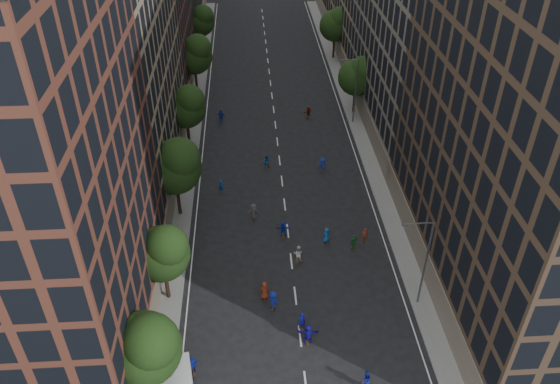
% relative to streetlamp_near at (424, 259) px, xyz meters
% --- Properties ---
extents(ground, '(240.00, 240.00, 0.00)m').
position_rel_streetlamp_near_xyz_m(ground, '(-10.37, 28.00, -5.17)').
color(ground, black).
rests_on(ground, ground).
extents(sidewalk_left, '(4.00, 105.00, 0.15)m').
position_rel_streetlamp_near_xyz_m(sidewalk_left, '(-22.37, 35.50, -5.09)').
color(sidewalk_left, slate).
rests_on(sidewalk_left, ground).
extents(sidewalk_right, '(4.00, 105.00, 0.15)m').
position_rel_streetlamp_near_xyz_m(sidewalk_right, '(1.63, 35.50, -5.09)').
color(sidewalk_right, slate).
rests_on(sidewalk_right, ground).
extents(bldg_left_a, '(14.00, 22.00, 30.00)m').
position_rel_streetlamp_near_xyz_m(bldg_left_a, '(-29.37, -1.00, 9.83)').
color(bldg_left_a, '#592E22').
rests_on(bldg_left_a, ground).
extents(bldg_left_b, '(14.00, 26.00, 34.00)m').
position_rel_streetlamp_near_xyz_m(bldg_left_b, '(-29.37, 23.00, 11.83)').
color(bldg_left_b, '#8B785B').
rests_on(bldg_left_b, ground).
extents(bldg_right_a, '(14.00, 30.00, 36.00)m').
position_rel_streetlamp_near_xyz_m(bldg_right_a, '(8.63, 3.00, 12.83)').
color(bldg_right_a, '#453325').
rests_on(bldg_right_a, ground).
extents(bldg_right_b, '(14.00, 28.00, 33.00)m').
position_rel_streetlamp_near_xyz_m(bldg_right_b, '(8.63, 32.00, 11.33)').
color(bldg_right_b, '#6B6358').
rests_on(bldg_right_b, ground).
extents(tree_left_0, '(5.20, 5.20, 8.83)m').
position_rel_streetlamp_near_xyz_m(tree_left_0, '(-21.38, -8.15, 0.79)').
color(tree_left_0, black).
rests_on(tree_left_0, ground).
extents(tree_left_1, '(4.80, 4.80, 8.21)m').
position_rel_streetlamp_near_xyz_m(tree_left_1, '(-21.39, 1.86, 0.38)').
color(tree_left_1, black).
rests_on(tree_left_1, ground).
extents(tree_left_2, '(5.60, 5.60, 9.45)m').
position_rel_streetlamp_near_xyz_m(tree_left_2, '(-21.36, 13.83, 1.19)').
color(tree_left_2, black).
rests_on(tree_left_2, ground).
extents(tree_left_3, '(5.00, 5.00, 8.58)m').
position_rel_streetlamp_near_xyz_m(tree_left_3, '(-21.38, 27.85, 0.65)').
color(tree_left_3, black).
rests_on(tree_left_3, ground).
extents(tree_left_4, '(5.40, 5.40, 9.08)m').
position_rel_streetlamp_near_xyz_m(tree_left_4, '(-21.37, 43.84, 0.93)').
color(tree_left_4, black).
rests_on(tree_left_4, ground).
extents(tree_left_5, '(4.80, 4.80, 8.33)m').
position_rel_streetlamp_near_xyz_m(tree_left_5, '(-21.39, 59.86, 0.51)').
color(tree_left_5, black).
rests_on(tree_left_5, ground).
extents(tree_right_a, '(5.00, 5.00, 8.39)m').
position_rel_streetlamp_near_xyz_m(tree_right_a, '(1.02, 35.85, 0.46)').
color(tree_right_a, black).
rests_on(tree_right_a, ground).
extents(tree_right_b, '(5.20, 5.20, 8.83)m').
position_rel_streetlamp_near_xyz_m(tree_right_b, '(1.02, 55.85, 0.79)').
color(tree_right_b, black).
rests_on(tree_right_b, ground).
extents(streetlamp_near, '(2.64, 0.22, 9.06)m').
position_rel_streetlamp_near_xyz_m(streetlamp_near, '(0.00, 0.00, 0.00)').
color(streetlamp_near, '#595B60').
rests_on(streetlamp_near, ground).
extents(streetlamp_far, '(2.64, 0.22, 9.06)m').
position_rel_streetlamp_near_xyz_m(streetlamp_far, '(0.00, 33.00, 0.00)').
color(streetlamp_far, '#595B60').
rests_on(streetlamp_far, ground).
extents(skater_1, '(0.75, 0.60, 1.78)m').
position_rel_streetlamp_near_xyz_m(skater_1, '(-10.17, -2.21, -4.28)').
color(skater_1, '#1417A9').
rests_on(skater_1, ground).
extents(skater_2, '(1.02, 0.90, 1.74)m').
position_rel_streetlamp_near_xyz_m(skater_2, '(-5.98, -8.12, -4.30)').
color(skater_2, navy).
rests_on(skater_2, ground).
extents(skater_3, '(1.34, 1.05, 1.83)m').
position_rel_streetlamp_near_xyz_m(skater_3, '(-12.40, 0.19, -4.25)').
color(skater_3, navy).
rests_on(skater_3, ground).
extents(skater_4, '(1.10, 0.65, 1.76)m').
position_rel_streetlamp_near_xyz_m(skater_4, '(-18.87, -5.97, -4.29)').
color(skater_4, '#1324A1').
rests_on(skater_4, ground).
extents(skater_5, '(1.77, 0.69, 1.87)m').
position_rel_streetlamp_near_xyz_m(skater_5, '(-9.81, -3.64, -4.23)').
color(skater_5, '#1B14A3').
rests_on(skater_5, ground).
extents(skater_6, '(0.89, 0.58, 1.80)m').
position_rel_streetlamp_near_xyz_m(skater_6, '(-13.10, 1.38, -4.27)').
color(skater_6, maroon).
rests_on(skater_6, ground).
extents(skater_7, '(0.64, 0.53, 1.49)m').
position_rel_streetlamp_near_xyz_m(skater_7, '(-2.88, 8.54, -4.42)').
color(skater_7, maroon).
rests_on(skater_7, ground).
extents(skater_8, '(1.03, 0.91, 1.80)m').
position_rel_streetlamp_near_xyz_m(skater_8, '(-9.73, 5.95, -4.27)').
color(skater_8, silver).
rests_on(skater_8, ground).
extents(skater_9, '(1.07, 0.62, 1.66)m').
position_rel_streetlamp_near_xyz_m(skater_9, '(-13.80, 12.97, -4.34)').
color(skater_9, '#444449').
rests_on(skater_9, ground).
extents(skater_10, '(1.10, 0.73, 1.74)m').
position_rel_streetlamp_near_xyz_m(skater_10, '(-4.16, 7.30, -4.30)').
color(skater_10, '#22712D').
rests_on(skater_10, ground).
extents(skater_11, '(1.53, 0.56, 1.62)m').
position_rel_streetlamp_near_xyz_m(skater_11, '(-10.89, 9.80, -4.36)').
color(skater_11, '#1634B8').
rests_on(skater_11, ground).
extents(skater_12, '(0.92, 0.74, 1.63)m').
position_rel_streetlamp_near_xyz_m(skater_12, '(-6.69, 8.58, -4.35)').
color(skater_12, '#134B9F').
rests_on(skater_12, ground).
extents(skater_13, '(0.61, 0.45, 1.54)m').
position_rel_streetlamp_near_xyz_m(skater_13, '(-17.31, 17.74, -4.40)').
color(skater_13, '#124794').
rests_on(skater_13, ground).
extents(skater_14, '(0.80, 0.63, 1.63)m').
position_rel_streetlamp_near_xyz_m(skater_14, '(-12.05, 22.57, -4.35)').
color(skater_14, '#1556B2').
rests_on(skater_14, ground).
extents(skater_15, '(1.21, 0.88, 1.69)m').
position_rel_streetlamp_near_xyz_m(skater_15, '(-5.46, 21.35, -4.32)').
color(skater_15, '#162DB7').
rests_on(skater_15, ground).
extents(skater_16, '(1.16, 0.55, 1.93)m').
position_rel_streetlamp_near_xyz_m(skater_16, '(-17.67, 33.94, -4.20)').
color(skater_16, '#13279D').
rests_on(skater_16, ground).
extents(skater_17, '(1.65, 1.12, 1.70)m').
position_rel_streetlamp_near_xyz_m(skater_17, '(-5.74, 34.64, -4.32)').
color(skater_17, maroon).
rests_on(skater_17, ground).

